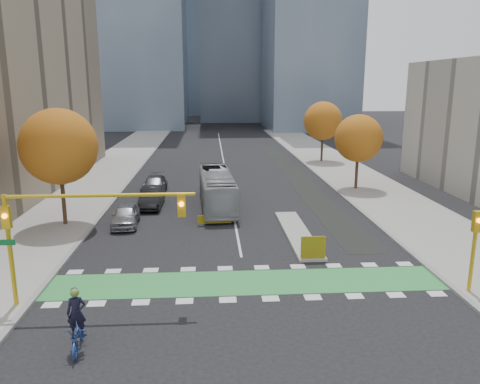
{
  "coord_description": "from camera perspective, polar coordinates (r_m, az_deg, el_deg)",
  "views": [
    {
      "loc": [
        -1.72,
        -20.4,
        9.79
      ],
      "look_at": [
        0.16,
        8.81,
        3.0
      ],
      "focal_mm": 35.0,
      "sensor_mm": 36.0,
      "label": 1
    }
  ],
  "objects": [
    {
      "name": "ground",
      "position": [
        22.69,
        1.05,
        -12.5
      ],
      "size": [
        300.0,
        300.0,
        0.0
      ],
      "primitive_type": "plane",
      "color": "black",
      "rests_on": "ground"
    },
    {
      "name": "traffic_signal_east",
      "position": [
        24.39,
        26.71,
        -5.2
      ],
      "size": [
        0.35,
        0.43,
        4.1
      ],
      "color": "#BF9914",
      "rests_on": "ground"
    },
    {
      "name": "sidewalk_east",
      "position": [
        44.25,
        16.53,
        -0.17
      ],
      "size": [
        7.0,
        120.0,
        0.15
      ],
      "primitive_type": "cube",
      "color": "gray",
      "rests_on": "ground"
    },
    {
      "name": "cyclist",
      "position": [
        19.19,
        -19.17,
        -15.57
      ],
      "size": [
        0.96,
        2.21,
        2.48
      ],
      "rotation": [
        0.0,
        0.0,
        0.1
      ],
      "color": "navy",
      "rests_on": "ground"
    },
    {
      "name": "parked_car_a",
      "position": [
        33.99,
        -13.76,
        -2.75
      ],
      "size": [
        2.0,
        4.46,
        1.49
      ],
      "primitive_type": "imported",
      "rotation": [
        0.0,
        0.0,
        0.05
      ],
      "color": "#939297",
      "rests_on": "ground"
    },
    {
      "name": "bike_crossing",
      "position": [
        24.04,
        0.75,
        -10.95
      ],
      "size": [
        20.0,
        3.0,
        0.01
      ],
      "primitive_type": "cube",
      "color": "green",
      "rests_on": "ground"
    },
    {
      "name": "bike_lane_paint",
      "position": [
        52.16,
        6.56,
        2.16
      ],
      "size": [
        2.5,
        50.0,
        0.01
      ],
      "primitive_type": "cube",
      "color": "black",
      "rests_on": "ground"
    },
    {
      "name": "median_island",
      "position": [
        31.48,
        6.99,
        -5.0
      ],
      "size": [
        1.6,
        10.0,
        0.16
      ],
      "primitive_type": "cube",
      "color": "gray",
      "rests_on": "ground"
    },
    {
      "name": "tree_west",
      "position": [
        34.24,
        -21.22,
        5.18
      ],
      "size": [
        5.2,
        5.2,
        8.22
      ],
      "color": "#332114",
      "rests_on": "ground"
    },
    {
      "name": "sidewalk_west",
      "position": [
        43.19,
        -19.42,
        -0.69
      ],
      "size": [
        7.0,
        120.0,
        0.15
      ],
      "primitive_type": "cube",
      "color": "gray",
      "rests_on": "ground"
    },
    {
      "name": "centre_line",
      "position": [
        61.21,
        -2.04,
        3.85
      ],
      "size": [
        0.15,
        70.0,
        0.01
      ],
      "primitive_type": "cube",
      "color": "silver",
      "rests_on": "ground"
    },
    {
      "name": "tree_east_far",
      "position": [
        60.28,
        10.08,
        8.54
      ],
      "size": [
        4.8,
        4.8,
        7.65
      ],
      "color": "#332114",
      "rests_on": "ground"
    },
    {
      "name": "parked_car_b",
      "position": [
        38.58,
        -10.7,
        -0.66
      ],
      "size": [
        1.7,
        4.81,
        1.58
      ],
      "primitive_type": "imported",
      "rotation": [
        0.0,
        0.0,
        -0.01
      ],
      "color": "black",
      "rests_on": "ground"
    },
    {
      "name": "traffic_signal_west",
      "position": [
        21.61,
        -20.27,
        -3.21
      ],
      "size": [
        8.53,
        0.56,
        5.2
      ],
      "color": "#BF9914",
      "rests_on": "ground"
    },
    {
      "name": "tree_east_near",
      "position": [
        44.83,
        14.24,
        6.36
      ],
      "size": [
        4.4,
        4.4,
        7.08
      ],
      "color": "#332114",
      "rests_on": "ground"
    },
    {
      "name": "curb_east",
      "position": [
        43.17,
        12.16,
        -0.24
      ],
      "size": [
        0.3,
        120.0,
        0.16
      ],
      "primitive_type": "cube",
      "color": "gray",
      "rests_on": "ground"
    },
    {
      "name": "bus",
      "position": [
        37.78,
        -2.82,
        0.33
      ],
      "size": [
        3.03,
        10.68,
        2.94
      ],
      "primitive_type": "imported",
      "rotation": [
        0.0,
        0.0,
        0.05
      ],
      "color": "#9DA1A4",
      "rests_on": "ground"
    },
    {
      "name": "hazard_board",
      "position": [
        26.81,
        8.92,
        -6.7
      ],
      "size": [
        1.4,
        0.12,
        1.3
      ],
      "primitive_type": "cube",
      "color": "yellow",
      "rests_on": "median_island"
    },
    {
      "name": "parked_car_c",
      "position": [
        43.47,
        -10.4,
        0.85
      ],
      "size": [
        2.15,
        5.23,
        1.51
      ],
      "primitive_type": "imported",
      "rotation": [
        0.0,
        0.0,
        0.01
      ],
      "color": "#444348",
      "rests_on": "ground"
    },
    {
      "name": "curb_west",
      "position": [
        42.37,
        -14.86,
        -0.64
      ],
      "size": [
        0.3,
        120.0,
        0.16
      ],
      "primitive_type": "cube",
      "color": "gray",
      "rests_on": "ground"
    }
  ]
}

